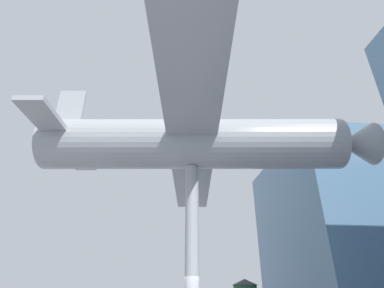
{
  "coord_description": "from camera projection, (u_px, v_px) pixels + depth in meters",
  "views": [
    {
      "loc": [
        10.54,
        -1.1,
        1.96
      ],
      "look_at": [
        0.0,
        0.0,
        7.32
      ],
      "focal_mm": 28.0,
      "sensor_mm": 36.0,
      "label": 1
    }
  ],
  "objects": [
    {
      "name": "glass_pavilion_left",
      "position": [
        373.0,
        237.0,
        18.87
      ],
      "size": [
        10.07,
        11.87,
        11.05
      ],
      "color": "slate",
      "rests_on": "ground_plane"
    },
    {
      "name": "suspended_airplane",
      "position": [
        200.0,
        144.0,
        11.88
      ],
      "size": [
        18.41,
        13.46,
        3.54
      ],
      "rotation": [
        0.0,
        0.0,
        -0.11
      ],
      "color": "#93999E",
      "rests_on": "support_pylon_central"
    },
    {
      "name": "support_pylon_central",
      "position": [
        192.0,
        255.0,
        10.0
      ],
      "size": [
        0.48,
        0.48,
        6.33
      ],
      "color": "#999EA3",
      "rests_on": "ground_plane"
    }
  ]
}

